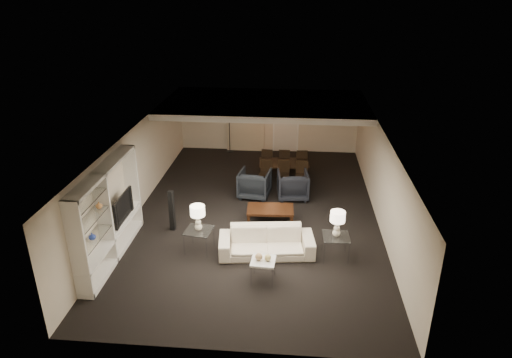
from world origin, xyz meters
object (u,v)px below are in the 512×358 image
object	(u,v)px
vase_amber	(99,205)
chair_fm	(284,160)
sofa	(266,242)
chair_nr	(301,175)
floor_lamp	(229,131)
side_table_right	(335,247)
chair_nm	(283,174)
armchair_left	(255,184)
table_lamp_left	(198,218)
table_lamp_right	(337,224)
television	(119,207)
armchair_right	(293,185)
chair_fr	(301,161)
vase_blue	(92,236)
chair_nl	(265,174)
chair_fl	(268,159)
side_table_left	(199,240)
pendant_light	(273,118)
coffee_table	(270,216)
dining_table	(284,171)
marble_table	(263,270)
floor_speaker	(172,211)

from	to	relation	value
vase_amber	chair_fm	xyz separation A→B (m)	(4.04, 6.32, -1.20)
sofa	vase_amber	xyz separation A→B (m)	(-3.76, -0.87, 1.30)
chair_nr	floor_lamp	world-z (taller)	floor_lamp
side_table_right	chair_nm	xyz separation A→B (m)	(-1.42, 4.15, 0.14)
armchair_left	table_lamp_left	distance (m)	3.51
vase_amber	table_lamp_right	bearing A→B (deg)	9.07
television	chair_nm	size ratio (longest dim) A/B	1.33
armchair_right	vase_amber	size ratio (longest dim) A/B	6.00
side_table_right	chair_fr	distance (m)	5.51
table_lamp_left	vase_amber	bearing A→B (deg)	-157.09
vase_blue	chair_nl	world-z (taller)	vase_blue
television	chair_fl	world-z (taller)	television
television	chair_fl	bearing A→B (deg)	-32.58
side_table_right	chair_nl	size ratio (longest dim) A/B	0.73
armchair_left	table_lamp_left	bearing A→B (deg)	79.53
side_table_left	chair_fl	size ratio (longest dim) A/B	0.73
chair_nl	floor_lamp	world-z (taller)	floor_lamp
side_table_right	chair_fm	xyz separation A→B (m)	(-1.42, 5.45, 0.14)
sofa	side_table_right	distance (m)	1.70
armchair_right	chair_fr	distance (m)	2.17
pendant_light	chair_nm	xyz separation A→B (m)	(0.43, -1.51, -1.48)
side_table_left	chair_fm	world-z (taller)	chair_fm
vase_blue	chair_fl	distance (m)	7.71
side_table_right	television	bearing A→B (deg)	178.78
coffee_table	dining_table	distance (m)	3.21
floor_lamp	vase_amber	bearing A→B (deg)	-102.29
armchair_left	side_table_right	distance (m)	4.02
dining_table	floor_lamp	bearing A→B (deg)	126.99
armchair_left	marble_table	distance (m)	4.44
marble_table	vase_blue	distance (m)	3.88
sofa	floor_speaker	xyz separation A→B (m)	(-2.65, 1.00, 0.24)
dining_table	chair_nr	bearing A→B (deg)	-51.58
table_lamp_right	floor_speaker	size ratio (longest dim) A/B	0.57
coffee_table	television	size ratio (longest dim) A/B	1.10
sofa	side_table_left	size ratio (longest dim) A/B	3.64
chair_nr	side_table_left	bearing A→B (deg)	-118.40
armchair_right	table_lamp_left	distance (m)	4.05
chair_nl	chair_fm	size ratio (longest dim) A/B	1.00
table_lamp_left	chair_fm	size ratio (longest dim) A/B	0.76
table_lamp_right	chair_fr	xyz separation A→B (m)	(-0.82, 5.45, -0.49)
table_lamp_left	chair_fl	xyz separation A→B (m)	(1.38, 5.45, -0.49)
chair_nl	chair_fl	world-z (taller)	same
armchair_left	chair_nm	xyz separation A→B (m)	(0.88, 0.85, 0.00)
chair_fr	sofa	bearing A→B (deg)	76.59
floor_speaker	floor_lamp	distance (m)	6.40
chair_fl	floor_lamp	world-z (taller)	floor_lamp
chair_fl	coffee_table	bearing A→B (deg)	99.49
coffee_table	side_table_left	distance (m)	2.34
side_table_right	table_lamp_left	size ratio (longest dim) A/B	0.97
vase_blue	floor_lamp	distance (m)	8.96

